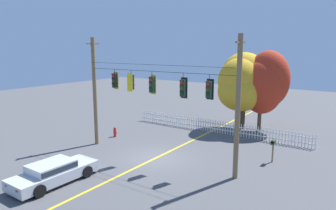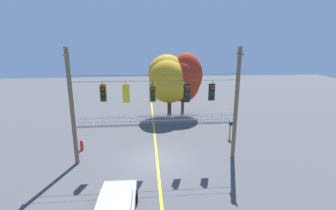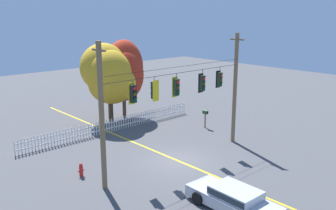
{
  "view_description": "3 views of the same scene",
  "coord_description": "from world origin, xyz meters",
  "px_view_note": "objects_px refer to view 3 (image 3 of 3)",
  "views": [
    {
      "loc": [
        11.37,
        -15.15,
        6.97
      ],
      "look_at": [
        0.4,
        0.83,
        3.38
      ],
      "focal_mm": 33.26,
      "sensor_mm": 36.0,
      "label": 1
    },
    {
      "loc": [
        -0.63,
        -15.71,
        8.1
      ],
      "look_at": [
        0.78,
        0.18,
        3.88
      ],
      "focal_mm": 26.58,
      "sensor_mm": 36.0,
      "label": 2
    },
    {
      "loc": [
        -14.82,
        -15.33,
        8.96
      ],
      "look_at": [
        -0.04,
        0.93,
        3.43
      ],
      "focal_mm": 39.31,
      "sensor_mm": 36.0,
      "label": 3
    }
  ],
  "objects_px": {
    "traffic_signal_westbound_side": "(176,87)",
    "roadside_mailbox": "(205,113)",
    "autumn_maple_near_fence": "(108,75)",
    "parked_car": "(234,198)",
    "fire_hydrant": "(81,170)",
    "traffic_signal_eastbound_side": "(154,90)",
    "autumn_maple_mid": "(124,71)",
    "traffic_signal_northbound_secondary": "(202,83)",
    "traffic_signal_northbound_primary": "(133,94)",
    "traffic_signal_southbound_primary": "(219,79)"
  },
  "relations": [
    {
      "from": "traffic_signal_westbound_side",
      "to": "parked_car",
      "type": "distance_m",
      "value": 7.5
    },
    {
      "from": "parked_car",
      "to": "roadside_mailbox",
      "type": "distance_m",
      "value": 12.77
    },
    {
      "from": "parked_car",
      "to": "fire_hydrant",
      "type": "xyz_separation_m",
      "value": [
        -3.4,
        8.05,
        -0.22
      ]
    },
    {
      "from": "autumn_maple_near_fence",
      "to": "autumn_maple_mid",
      "type": "xyz_separation_m",
      "value": [
        1.88,
        0.31,
        0.07
      ]
    },
    {
      "from": "traffic_signal_southbound_primary",
      "to": "parked_car",
      "type": "height_order",
      "value": "traffic_signal_southbound_primary"
    },
    {
      "from": "traffic_signal_northbound_secondary",
      "to": "fire_hydrant",
      "type": "bearing_deg",
      "value": 164.62
    },
    {
      "from": "traffic_signal_eastbound_side",
      "to": "parked_car",
      "type": "height_order",
      "value": "traffic_signal_eastbound_side"
    },
    {
      "from": "traffic_signal_northbound_primary",
      "to": "roadside_mailbox",
      "type": "height_order",
      "value": "traffic_signal_northbound_primary"
    },
    {
      "from": "traffic_signal_eastbound_side",
      "to": "traffic_signal_westbound_side",
      "type": "height_order",
      "value": "same"
    },
    {
      "from": "traffic_signal_southbound_primary",
      "to": "autumn_maple_near_fence",
      "type": "relative_size",
      "value": 0.21
    },
    {
      "from": "traffic_signal_eastbound_side",
      "to": "roadside_mailbox",
      "type": "bearing_deg",
      "value": 23.24
    },
    {
      "from": "autumn_maple_near_fence",
      "to": "autumn_maple_mid",
      "type": "relative_size",
      "value": 0.97
    },
    {
      "from": "traffic_signal_eastbound_side",
      "to": "fire_hydrant",
      "type": "xyz_separation_m",
      "value": [
        -3.66,
        2.11,
        -4.38
      ]
    },
    {
      "from": "traffic_signal_northbound_primary",
      "to": "autumn_maple_near_fence",
      "type": "relative_size",
      "value": 0.2
    },
    {
      "from": "parked_car",
      "to": "roadside_mailbox",
      "type": "relative_size",
      "value": 3.19
    },
    {
      "from": "traffic_signal_northbound_secondary",
      "to": "traffic_signal_southbound_primary",
      "type": "height_order",
      "value": "same"
    },
    {
      "from": "autumn_maple_mid",
      "to": "parked_car",
      "type": "height_order",
      "value": "autumn_maple_mid"
    },
    {
      "from": "traffic_signal_southbound_primary",
      "to": "parked_car",
      "type": "xyz_separation_m",
      "value": [
        -5.86,
        -5.96,
        -4.11
      ]
    },
    {
      "from": "autumn_maple_near_fence",
      "to": "fire_hydrant",
      "type": "height_order",
      "value": "autumn_maple_near_fence"
    },
    {
      "from": "traffic_signal_northbound_primary",
      "to": "traffic_signal_eastbound_side",
      "type": "distance_m",
      "value": 1.46
    },
    {
      "from": "traffic_signal_northbound_primary",
      "to": "traffic_signal_southbound_primary",
      "type": "height_order",
      "value": "same"
    },
    {
      "from": "traffic_signal_northbound_primary",
      "to": "traffic_signal_eastbound_side",
      "type": "bearing_deg",
      "value": -0.74
    },
    {
      "from": "traffic_signal_eastbound_side",
      "to": "autumn_maple_mid",
      "type": "xyz_separation_m",
      "value": [
        5.44,
        10.46,
        -0.68
      ]
    },
    {
      "from": "traffic_signal_westbound_side",
      "to": "traffic_signal_northbound_primary",
      "type": "bearing_deg",
      "value": -179.99
    },
    {
      "from": "traffic_signal_northbound_primary",
      "to": "traffic_signal_northbound_secondary",
      "type": "xyz_separation_m",
      "value": [
        5.4,
        0.0,
        -0.11
      ]
    },
    {
      "from": "parked_car",
      "to": "fire_hydrant",
      "type": "distance_m",
      "value": 8.74
    },
    {
      "from": "traffic_signal_northbound_primary",
      "to": "traffic_signal_northbound_secondary",
      "type": "relative_size",
      "value": 0.91
    },
    {
      "from": "traffic_signal_northbound_primary",
      "to": "traffic_signal_northbound_secondary",
      "type": "bearing_deg",
      "value": 0.0
    },
    {
      "from": "traffic_signal_eastbound_side",
      "to": "traffic_signal_northbound_secondary",
      "type": "bearing_deg",
      "value": 0.28
    },
    {
      "from": "traffic_signal_westbound_side",
      "to": "parked_car",
      "type": "bearing_deg",
      "value": -108.1
    },
    {
      "from": "autumn_maple_near_fence",
      "to": "traffic_signal_westbound_side",
      "type": "bearing_deg",
      "value": -100.44
    },
    {
      "from": "parked_car",
      "to": "traffic_signal_eastbound_side",
      "type": "bearing_deg",
      "value": 87.55
    },
    {
      "from": "autumn_maple_near_fence",
      "to": "traffic_signal_northbound_secondary",
      "type": "bearing_deg",
      "value": -87.87
    },
    {
      "from": "traffic_signal_westbound_side",
      "to": "traffic_signal_northbound_secondary",
      "type": "bearing_deg",
      "value": -0.0
    },
    {
      "from": "autumn_maple_mid",
      "to": "parked_car",
      "type": "relative_size",
      "value": 1.46
    },
    {
      "from": "traffic_signal_westbound_side",
      "to": "roadside_mailbox",
      "type": "distance_m",
      "value": 8.26
    },
    {
      "from": "traffic_signal_northbound_secondary",
      "to": "autumn_maple_near_fence",
      "type": "bearing_deg",
      "value": 92.13
    },
    {
      "from": "traffic_signal_westbound_side",
      "to": "autumn_maple_mid",
      "type": "height_order",
      "value": "autumn_maple_mid"
    },
    {
      "from": "autumn_maple_near_fence",
      "to": "fire_hydrant",
      "type": "distance_m",
      "value": 11.4
    },
    {
      "from": "traffic_signal_northbound_secondary",
      "to": "traffic_signal_southbound_primary",
      "type": "distance_m",
      "value": 1.67
    },
    {
      "from": "traffic_signal_eastbound_side",
      "to": "traffic_signal_northbound_secondary",
      "type": "distance_m",
      "value": 3.94
    },
    {
      "from": "traffic_signal_westbound_side",
      "to": "autumn_maple_near_fence",
      "type": "bearing_deg",
      "value": 79.56
    },
    {
      "from": "traffic_signal_westbound_side",
      "to": "fire_hydrant",
      "type": "bearing_deg",
      "value": 158.67
    },
    {
      "from": "traffic_signal_eastbound_side",
      "to": "autumn_maple_mid",
      "type": "bearing_deg",
      "value": 62.54
    },
    {
      "from": "parked_car",
      "to": "traffic_signal_northbound_primary",
      "type": "bearing_deg",
      "value": 101.41
    },
    {
      "from": "traffic_signal_westbound_side",
      "to": "traffic_signal_southbound_primary",
      "type": "xyz_separation_m",
      "value": [
        3.92,
        -0.0,
        -0.0
      ]
    },
    {
      "from": "autumn_maple_near_fence",
      "to": "parked_car",
      "type": "xyz_separation_m",
      "value": [
        -3.81,
        -16.09,
        -3.42
      ]
    },
    {
      "from": "traffic_signal_eastbound_side",
      "to": "parked_car",
      "type": "distance_m",
      "value": 7.26
    },
    {
      "from": "traffic_signal_eastbound_side",
      "to": "traffic_signal_westbound_side",
      "type": "xyz_separation_m",
      "value": [
        1.69,
        0.02,
        -0.05
      ]
    },
    {
      "from": "traffic_signal_northbound_primary",
      "to": "traffic_signal_westbound_side",
      "type": "xyz_separation_m",
      "value": [
        3.15,
        0.0,
        -0.07
      ]
    }
  ]
}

